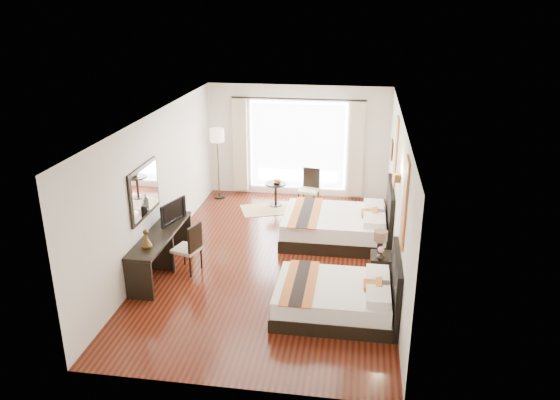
# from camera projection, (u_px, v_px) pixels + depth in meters

# --- Properties ---
(floor) EXTENTS (4.50, 7.50, 0.01)m
(floor) POSITION_uv_depth(u_px,v_px,m) (274.00, 260.00, 10.60)
(floor) COLOR #3B0B0A
(floor) RESTS_ON ground
(ceiling) EXTENTS (4.50, 7.50, 0.02)m
(ceiling) POSITION_uv_depth(u_px,v_px,m) (274.00, 117.00, 9.62)
(ceiling) COLOR white
(ceiling) RESTS_ON wall_headboard
(wall_headboard) EXTENTS (0.01, 7.50, 2.80)m
(wall_headboard) POSITION_uv_depth(u_px,v_px,m) (397.00, 198.00, 9.79)
(wall_headboard) COLOR silver
(wall_headboard) RESTS_ON floor
(wall_desk) EXTENTS (0.01, 7.50, 2.80)m
(wall_desk) POSITION_uv_depth(u_px,v_px,m) (158.00, 186.00, 10.42)
(wall_desk) COLOR silver
(wall_desk) RESTS_ON floor
(wall_window) EXTENTS (4.50, 0.01, 2.80)m
(wall_window) POSITION_uv_depth(u_px,v_px,m) (298.00, 142.00, 13.57)
(wall_window) COLOR silver
(wall_window) RESTS_ON floor
(wall_entry) EXTENTS (4.50, 0.01, 2.80)m
(wall_entry) POSITION_uv_depth(u_px,v_px,m) (225.00, 294.00, 6.64)
(wall_entry) COLOR silver
(wall_entry) RESTS_ON floor
(window_glass) EXTENTS (2.40, 0.02, 2.20)m
(window_glass) POSITION_uv_depth(u_px,v_px,m) (298.00, 146.00, 13.59)
(window_glass) COLOR white
(window_glass) RESTS_ON wall_window
(sheer_curtain) EXTENTS (2.30, 0.02, 2.10)m
(sheer_curtain) POSITION_uv_depth(u_px,v_px,m) (298.00, 146.00, 13.54)
(sheer_curtain) COLOR white
(sheer_curtain) RESTS_ON wall_window
(drape_left) EXTENTS (0.35, 0.14, 2.35)m
(drape_left) POSITION_uv_depth(u_px,v_px,m) (240.00, 145.00, 13.71)
(drape_left) COLOR beige
(drape_left) RESTS_ON floor
(drape_right) EXTENTS (0.35, 0.14, 2.35)m
(drape_right) POSITION_uv_depth(u_px,v_px,m) (356.00, 150.00, 13.30)
(drape_right) COLOR beige
(drape_right) RESTS_ON floor
(art_panel_near) EXTENTS (0.03, 0.50, 1.35)m
(art_panel_near) POSITION_uv_depth(u_px,v_px,m) (405.00, 203.00, 7.99)
(art_panel_near) COLOR #9B3216
(art_panel_near) RESTS_ON wall_headboard
(art_panel_far) EXTENTS (0.03, 0.50, 1.35)m
(art_panel_far) POSITION_uv_depth(u_px,v_px,m) (396.00, 152.00, 10.62)
(art_panel_far) COLOR #9B3216
(art_panel_far) RESTS_ON wall_headboard
(wall_sconce) EXTENTS (0.10, 0.14, 0.14)m
(wall_sconce) POSITION_uv_depth(u_px,v_px,m) (397.00, 178.00, 9.20)
(wall_sconce) COLOR #49361A
(wall_sconce) RESTS_ON wall_headboard
(mirror_frame) EXTENTS (0.04, 1.25, 0.95)m
(mirror_frame) POSITION_uv_depth(u_px,v_px,m) (144.00, 191.00, 9.68)
(mirror_frame) COLOR black
(mirror_frame) RESTS_ON wall_desk
(mirror_glass) EXTENTS (0.01, 1.12, 0.82)m
(mirror_glass) POSITION_uv_depth(u_px,v_px,m) (145.00, 191.00, 9.68)
(mirror_glass) COLOR white
(mirror_glass) RESTS_ON mirror_frame
(bed_near) EXTENTS (1.94, 1.51, 1.09)m
(bed_near) POSITION_uv_depth(u_px,v_px,m) (339.00, 298.00, 8.70)
(bed_near) COLOR black
(bed_near) RESTS_ON floor
(bed_far) EXTENTS (2.22, 1.73, 1.25)m
(bed_far) POSITION_uv_depth(u_px,v_px,m) (339.00, 226.00, 11.33)
(bed_far) COLOR black
(bed_far) RESTS_ON floor
(nightstand) EXTENTS (0.38, 0.47, 0.46)m
(nightstand) POSITION_uv_depth(u_px,v_px,m) (381.00, 267.00, 9.82)
(nightstand) COLOR black
(nightstand) RESTS_ON floor
(table_lamp) EXTENTS (0.25, 0.25, 0.39)m
(table_lamp) POSITION_uv_depth(u_px,v_px,m) (381.00, 237.00, 9.71)
(table_lamp) COLOR black
(table_lamp) RESTS_ON nightstand
(vase) EXTENTS (0.19, 0.19, 0.15)m
(vase) POSITION_uv_depth(u_px,v_px,m) (381.00, 254.00, 9.52)
(vase) COLOR black
(vase) RESTS_ON nightstand
(console_desk) EXTENTS (0.50, 2.20, 0.76)m
(console_desk) POSITION_uv_depth(u_px,v_px,m) (161.00, 251.00, 10.06)
(console_desk) COLOR black
(console_desk) RESTS_ON floor
(television) EXTENTS (0.32, 0.74, 0.43)m
(television) POSITION_uv_depth(u_px,v_px,m) (170.00, 211.00, 10.36)
(television) COLOR black
(television) RESTS_ON console_desk
(bronze_figurine) EXTENTS (0.21, 0.21, 0.29)m
(bronze_figurine) POSITION_uv_depth(u_px,v_px,m) (146.00, 240.00, 9.30)
(bronze_figurine) COLOR #49361A
(bronze_figurine) RESTS_ON console_desk
(desk_chair) EXTENTS (0.55, 0.55, 0.95)m
(desk_chair) POSITION_uv_depth(u_px,v_px,m) (188.00, 257.00, 10.06)
(desk_chair) COLOR beige
(desk_chair) RESTS_ON floor
(floor_lamp) EXTENTS (0.36, 0.36, 1.78)m
(floor_lamp) POSITION_uv_depth(u_px,v_px,m) (217.00, 140.00, 13.31)
(floor_lamp) COLOR black
(floor_lamp) RESTS_ON floor
(side_table) EXTENTS (0.50, 0.50, 0.58)m
(side_table) POSITION_uv_depth(u_px,v_px,m) (276.00, 194.00, 13.21)
(side_table) COLOR black
(side_table) RESTS_ON floor
(fruit_bowl) EXTENTS (0.23, 0.23, 0.05)m
(fruit_bowl) POSITION_uv_depth(u_px,v_px,m) (277.00, 183.00, 13.06)
(fruit_bowl) COLOR #462B19
(fruit_bowl) RESTS_ON side_table
(window_chair) EXTENTS (0.53, 0.53, 0.95)m
(window_chair) POSITION_uv_depth(u_px,v_px,m) (309.00, 196.00, 13.11)
(window_chair) COLOR beige
(window_chair) RESTS_ON floor
(jute_rug) EXTENTS (1.44, 1.22, 0.01)m
(jute_rug) POSITION_uv_depth(u_px,v_px,m) (268.00, 209.00, 13.06)
(jute_rug) COLOR tan
(jute_rug) RESTS_ON floor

